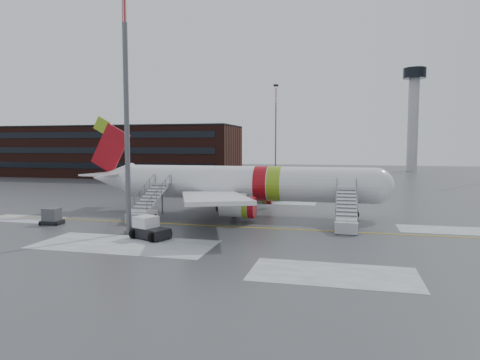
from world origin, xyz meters
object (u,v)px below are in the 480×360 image
(uld_container, at_px, (52,217))
(light_mast_near, at_px, (126,96))
(airstair_fwd, at_px, (346,218))
(pushback_tug, at_px, (149,229))
(airstair_aft, at_px, (145,210))
(airliner, at_px, (236,184))

(uld_container, relative_size, light_mast_near, 0.09)
(airstair_fwd, xyz_separation_m, light_mast_near, (-18.49, -6.14, 10.81))
(airstair_fwd, distance_m, light_mast_near, 22.29)
(pushback_tug, distance_m, uld_container, 12.62)
(airstair_aft, relative_size, pushback_tug, 2.14)
(airstair_fwd, height_order, uld_container, airstair_fwd)
(airstair_aft, bearing_deg, airstair_fwd, 0.00)
(uld_container, distance_m, light_mast_near, 14.82)
(pushback_tug, height_order, uld_container, pushback_tug)
(uld_container, bearing_deg, airliner, 33.12)
(airstair_fwd, distance_m, uld_container, 28.27)
(airliner, xyz_separation_m, airstair_fwd, (12.03, -6.54, -2.35))
(airliner, distance_m, airstair_fwd, 13.89)
(airliner, relative_size, airstair_fwd, 4.55)
(pushback_tug, xyz_separation_m, light_mast_near, (-2.57, 1.39, 11.07))
(airliner, xyz_separation_m, airstair_aft, (-7.92, -6.54, -2.35))
(pushback_tug, distance_m, light_mast_near, 11.45)
(airliner, distance_m, pushback_tug, 14.83)
(airstair_aft, bearing_deg, light_mast_near, -76.60)
(airstair_aft, height_order, pushback_tug, airstair_aft)
(pushback_tug, bearing_deg, airstair_aft, 118.15)
(airliner, height_order, airstair_aft, airliner)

